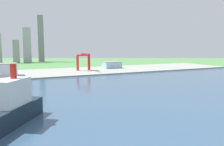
{
  "coord_description": "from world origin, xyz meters",
  "views": [
    {
      "loc": [
        -66.25,
        58.91,
        51.18
      ],
      "look_at": [
        0.63,
        197.17,
        32.79
      ],
      "focal_mm": 35.22,
      "sensor_mm": 36.0,
      "label": 1
    }
  ],
  "objects_px": {
    "cargo_ship": "(5,111)",
    "port_crane_red": "(84,58)",
    "warehouse_annex": "(112,65)",
    "tugboat_small": "(11,86)"
  },
  "relations": [
    {
      "from": "tugboat_small",
      "to": "port_crane_red",
      "type": "height_order",
      "value": "port_crane_red"
    },
    {
      "from": "cargo_ship",
      "to": "warehouse_annex",
      "type": "distance_m",
      "value": 372.62
    },
    {
      "from": "cargo_ship",
      "to": "warehouse_annex",
      "type": "height_order",
      "value": "cargo_ship"
    },
    {
      "from": "port_crane_red",
      "to": "warehouse_annex",
      "type": "bearing_deg",
      "value": 15.44
    },
    {
      "from": "cargo_ship",
      "to": "port_crane_red",
      "type": "distance_m",
      "value": 316.19
    },
    {
      "from": "tugboat_small",
      "to": "port_crane_red",
      "type": "relative_size",
      "value": 0.42
    },
    {
      "from": "tugboat_small",
      "to": "port_crane_red",
      "type": "xyz_separation_m",
      "value": [
        139.6,
        139.56,
        25.71
      ]
    },
    {
      "from": "cargo_ship",
      "to": "warehouse_annex",
      "type": "xyz_separation_m",
      "value": [
        220.2,
        300.59,
        -1.09
      ]
    },
    {
      "from": "tugboat_small",
      "to": "port_crane_red",
      "type": "bearing_deg",
      "value": 44.99
    },
    {
      "from": "cargo_ship",
      "to": "port_crane_red",
      "type": "bearing_deg",
      "value": 62.51
    }
  ]
}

